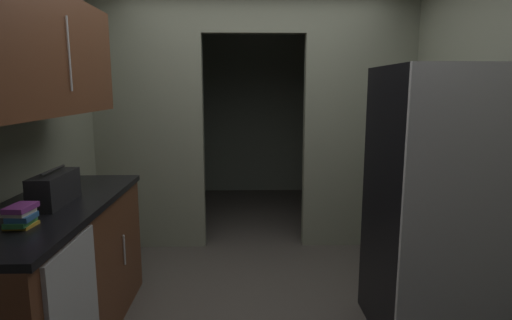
# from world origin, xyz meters

# --- Properties ---
(ground) EXTENTS (20.00, 20.00, 0.00)m
(ground) POSITION_xyz_m (0.00, 0.00, 0.00)
(ground) COLOR #47423D
(kitchen_partition) EXTENTS (3.18, 0.12, 2.60)m
(kitchen_partition) POSITION_xyz_m (0.00, 1.44, 1.38)
(kitchen_partition) COLOR gray
(kitchen_partition) RESTS_ON ground
(adjoining_room_shell) EXTENTS (3.18, 2.44, 2.60)m
(adjoining_room_shell) POSITION_xyz_m (0.00, 3.11, 1.30)
(adjoining_room_shell) COLOR gray
(adjoining_room_shell) RESTS_ON ground
(refrigerator) EXTENTS (0.78, 0.80, 1.76)m
(refrigerator) POSITION_xyz_m (1.15, -0.18, 0.88)
(refrigerator) COLOR black
(refrigerator) RESTS_ON ground
(lower_cabinet_run) EXTENTS (0.64, 1.72, 0.93)m
(lower_cabinet_run) POSITION_xyz_m (-1.27, -0.29, 0.47)
(lower_cabinet_run) COLOR brown
(lower_cabinet_run) RESTS_ON ground
(upper_cabinet_counterside) EXTENTS (0.36, 1.54, 0.69)m
(upper_cabinet_counterside) POSITION_xyz_m (-1.27, -0.29, 1.81)
(upper_cabinet_counterside) COLOR brown
(boombox) EXTENTS (0.16, 0.42, 0.22)m
(boombox) POSITION_xyz_m (-1.24, -0.27, 1.03)
(boombox) COLOR black
(boombox) RESTS_ON lower_cabinet_run
(book_stack) EXTENTS (0.13, 0.17, 0.11)m
(book_stack) POSITION_xyz_m (-1.22, -0.69, 0.99)
(book_stack) COLOR gold
(book_stack) RESTS_ON lower_cabinet_run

